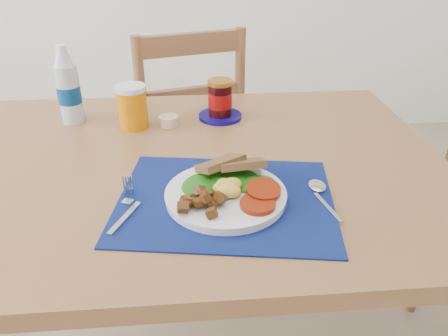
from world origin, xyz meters
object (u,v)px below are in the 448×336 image
object	(u,v)px
juice_glass	(132,108)
jam_on_saucer	(220,101)
breakfast_plate	(223,193)
chair_far	(186,120)
water_bottle	(68,89)

from	to	relation	value
juice_glass	jam_on_saucer	xyz separation A→B (m)	(0.24, 0.04, -0.01)
breakfast_plate	juice_glass	size ratio (longest dim) A/B	2.17
juice_glass	chair_far	bearing A→B (deg)	72.99
water_bottle	juice_glass	xyz separation A→B (m)	(0.18, -0.05, -0.04)
breakfast_plate	juice_glass	distance (m)	0.45
breakfast_plate	chair_far	bearing A→B (deg)	72.77
water_bottle	jam_on_saucer	size ratio (longest dim) A/B	1.74
juice_glass	jam_on_saucer	distance (m)	0.25
juice_glass	water_bottle	bearing A→B (deg)	163.20
breakfast_plate	juice_glass	bearing A→B (deg)	96.40
breakfast_plate	water_bottle	xyz separation A→B (m)	(-0.39, 0.44, 0.07)
chair_far	breakfast_plate	bearing A→B (deg)	80.00
water_bottle	jam_on_saucer	xyz separation A→B (m)	(0.42, -0.01, -0.05)
breakfast_plate	jam_on_saucer	distance (m)	0.44
chair_far	water_bottle	world-z (taller)	chair_far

